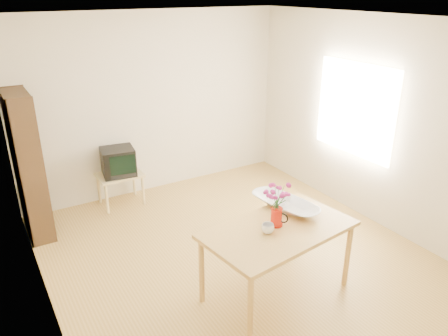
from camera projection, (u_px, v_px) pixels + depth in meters
room at (241, 150)px, 4.54m from camera, size 4.50×4.50×4.50m
table at (278, 235)px, 4.19m from camera, size 1.54×1.00×0.75m
tv_stand at (120, 179)px, 6.10m from camera, size 0.60×0.45×0.46m
bookshelf at (29, 171)px, 5.21m from camera, size 0.28×0.70×1.80m
pitcher at (276, 217)px, 4.17m from camera, size 0.13×0.19×0.19m
flowers at (278, 195)px, 4.08m from camera, size 0.21×0.21×0.30m
mug at (268, 228)px, 4.06m from camera, size 0.17×0.17×0.09m
bowl at (286, 186)px, 4.45m from camera, size 0.61×0.61×0.48m
teacup_a at (283, 191)px, 4.45m from camera, size 0.10×0.10×0.07m
teacup_b at (288, 189)px, 4.51m from camera, size 0.09×0.09×0.07m
television at (118, 161)px, 6.01m from camera, size 0.49×0.46×0.38m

